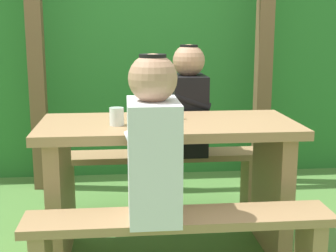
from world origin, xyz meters
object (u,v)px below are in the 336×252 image
Objects in this scene: bottle_left at (159,100)px; cell_phone at (141,118)px; person_white_shirt at (153,143)px; bench_near at (180,241)px; bottle_right at (147,108)px; person_black_coat at (188,104)px; picnic_table at (168,166)px; drinking_glass at (117,116)px; bench_far at (160,171)px.

bottle_left reaches higher than cell_phone.
bench_near is at bearing -1.62° from person_white_shirt.
bench_near is 0.72m from bottle_right.
bottle_right is (-0.31, -0.62, 0.08)m from person_black_coat.
picnic_table is 10.00× the size of cell_phone.
cell_phone is (-0.10, 0.00, -0.10)m from bottle_left.
drinking_glass is at bearing 178.33° from bottle_right.
person_white_shirt reaches higher than bottle_left.
person_white_shirt is at bearing -71.08° from drinking_glass.
person_white_shirt reaches higher than cell_phone.
bench_far is at bearing 65.66° from drinking_glass.
person_white_shirt is at bearing -89.79° from bottle_right.
bottle_right is at bearing -116.17° from bottle_left.
bottle_left is (0.08, 0.62, 0.09)m from person_white_shirt.
bench_far is 10.00× the size of cell_phone.
cell_phone is (-0.14, -0.46, 0.45)m from bench_far.
person_white_shirt is 7.61× the size of drinking_glass.
person_black_coat is at bearing 52.62° from drinking_glass.
cell_phone is (-0.14, 0.63, 0.45)m from bench_near.
person_black_coat is at bearing -1.01° from bench_far.
picnic_table is at bearing 32.55° from bottle_right.
picnic_table is at bearing 90.00° from bench_near.
bottle_right reaches higher than bench_near.
bottle_left reaches higher than bench_near.
picnic_table is at bearing -60.42° from cell_phone.
bench_far is at bearing 178.99° from person_black_coat.
bottle_left is at bearing -95.02° from bench_far.
person_black_coat is 0.77m from drinking_glass.
bottle_right is 0.18m from cell_phone.
person_white_shirt is 1.00× the size of person_black_coat.
person_black_coat reaches higher than bottle_right.
cell_phone is (-0.03, 0.63, -0.01)m from person_white_shirt.
cell_phone is (-0.33, -0.45, -0.01)m from person_black_coat.
drinking_glass is 0.21m from cell_phone.
person_black_coat is at bearing 74.15° from person_white_shirt.
drinking_glass is at bearing -127.38° from person_black_coat.
cell_phone is (0.13, 0.16, -0.04)m from drinking_glass.
picnic_table is at bearing 14.41° from drinking_glass.
person_black_coat is 3.11× the size of bottle_right.
cell_phone reaches higher than picnic_table.
bottle_left is at bearing -116.72° from person_black_coat.
person_white_shirt is at bearing -102.27° from picnic_table.
person_white_shirt reaches higher than bench_far.
bottle_left is at bearing 115.54° from picnic_table.
drinking_glass is 0.29m from bottle_left.
bench_near is 0.79m from cell_phone.
bench_near is (0.00, -0.54, -0.20)m from picnic_table.
bench_near is 1.95× the size of person_black_coat.
person_white_shirt reaches higher than drinking_glass.
bench_far is (0.00, 0.54, -0.20)m from picnic_table.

